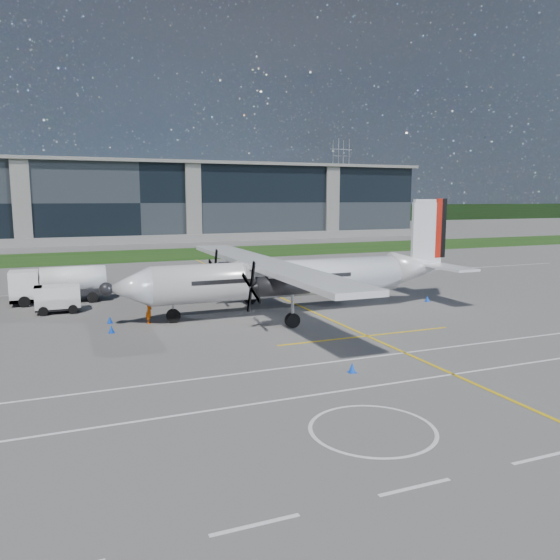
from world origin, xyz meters
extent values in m
plane|color=#5E5C59|center=(0.00, 40.00, 0.00)|extent=(400.00, 400.00, 0.00)
cube|color=#173D10|center=(0.00, 48.00, 0.02)|extent=(400.00, 18.00, 0.04)
cube|color=black|center=(0.00, 80.00, 7.50)|extent=(120.00, 20.00, 15.00)
cube|color=black|center=(0.00, 140.00, 3.00)|extent=(400.00, 6.00, 6.00)
cube|color=yellow|center=(3.00, 10.00, 0.01)|extent=(0.20, 70.00, 0.01)
cube|color=white|center=(0.00, -14.00, 0.01)|extent=(90.00, 0.15, 0.01)
imported|color=#F25907|center=(-8.97, 2.53, 1.01)|extent=(0.81, 0.96, 2.02)
cone|color=blue|center=(-11.59, 0.77, 0.25)|extent=(0.36, 0.36, 0.50)
cone|color=blue|center=(13.54, 1.99, 0.25)|extent=(0.36, 0.36, 0.50)
cone|color=blue|center=(-0.54, 16.05, 0.25)|extent=(0.36, 0.36, 0.50)
cone|color=blue|center=(-1.40, -11.90, 0.25)|extent=(0.36, 0.36, 0.50)
cone|color=blue|center=(-11.44, 3.64, 0.25)|extent=(0.36, 0.36, 0.50)
camera|label=1|loc=(-14.33, -34.40, 8.47)|focal=35.00mm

